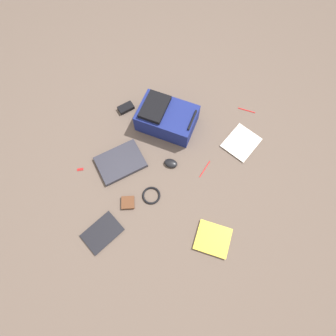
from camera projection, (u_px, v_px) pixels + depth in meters
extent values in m
plane|color=brown|center=(165.00, 166.00, 2.01)|extent=(4.15, 4.15, 0.00)
cube|color=navy|center=(167.00, 118.00, 2.07)|extent=(0.36, 0.47, 0.17)
cube|color=black|center=(155.00, 107.00, 1.99)|extent=(0.27, 0.21, 0.03)
cylinder|color=black|center=(192.00, 120.00, 1.96)|extent=(0.17, 0.05, 0.02)
cube|color=#24242C|center=(121.00, 162.00, 2.01)|extent=(0.40, 0.41, 0.02)
cube|color=#2D2D38|center=(120.00, 162.00, 2.00)|extent=(0.39, 0.41, 0.01)
cube|color=silver|center=(213.00, 239.00, 1.81)|extent=(0.22, 0.24, 0.02)
cube|color=yellow|center=(213.00, 239.00, 1.80)|extent=(0.23, 0.25, 0.00)
cube|color=silver|center=(241.00, 143.00, 2.08)|extent=(0.32, 0.30, 0.01)
cube|color=silver|center=(241.00, 142.00, 2.07)|extent=(0.33, 0.31, 0.00)
cube|color=silver|center=(102.00, 233.00, 1.83)|extent=(0.29, 0.28, 0.01)
cube|color=black|center=(102.00, 233.00, 1.82)|extent=(0.30, 0.29, 0.00)
ellipsoid|color=black|center=(171.00, 163.00, 2.00)|extent=(0.08, 0.11, 0.03)
torus|color=black|center=(151.00, 195.00, 1.92)|extent=(0.13, 0.13, 0.01)
cube|color=black|center=(126.00, 108.00, 2.18)|extent=(0.13, 0.14, 0.03)
cylinder|color=red|center=(247.00, 110.00, 2.19)|extent=(0.03, 0.14, 0.01)
cylinder|color=red|center=(205.00, 169.00, 2.00)|extent=(0.14, 0.06, 0.01)
cube|color=#59331E|center=(128.00, 203.00, 1.90)|extent=(0.11, 0.11, 0.02)
cube|color=#B21919|center=(80.00, 169.00, 2.00)|extent=(0.03, 0.05, 0.01)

